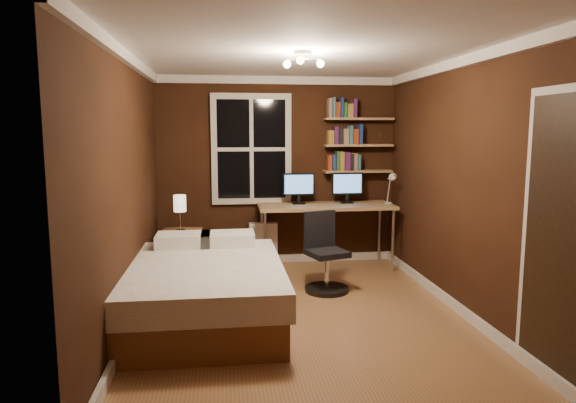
{
  "coord_description": "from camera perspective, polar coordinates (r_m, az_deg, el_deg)",
  "views": [
    {
      "loc": [
        -0.72,
        -4.77,
        1.8
      ],
      "look_at": [
        -0.06,
        0.45,
        1.07
      ],
      "focal_mm": 32.0,
      "sensor_mm": 36.0,
      "label": 1
    }
  ],
  "objects": [
    {
      "name": "bookshelf_upper",
      "position": [
        6.99,
        7.86,
        9.08
      ],
      "size": [
        0.92,
        0.22,
        0.03
      ],
      "primitive_type": "cube",
      "color": "#99744A",
      "rests_on": "wall_back"
    },
    {
      "name": "nightstand",
      "position": [
        6.42,
        -11.78,
        -5.78
      ],
      "size": [
        0.52,
        0.52,
        0.59
      ],
      "primitive_type": "cube",
      "rotation": [
        0.0,
        0.0,
        -0.11
      ],
      "color": "brown",
      "rests_on": "ground"
    },
    {
      "name": "monitor_right",
      "position": [
        6.85,
        6.6,
        1.51
      ],
      "size": [
        0.42,
        0.12,
        0.41
      ],
      "primitive_type": null,
      "color": "black",
      "rests_on": "desk"
    },
    {
      "name": "books_row_lower",
      "position": [
        7.0,
        7.77,
        4.41
      ],
      "size": [
        0.48,
        0.16,
        0.23
      ],
      "primitive_type": null,
      "color": "maroon",
      "rests_on": "bookshelf_lower"
    },
    {
      "name": "office_chair",
      "position": [
        5.82,
        4.14,
        -6.74
      ],
      "size": [
        0.5,
        0.5,
        0.89
      ],
      "rotation": [
        0.0,
        0.0,
        0.31
      ],
      "color": "black",
      "rests_on": "ground"
    },
    {
      "name": "radiator",
      "position": [
        6.95,
        -2.77,
        -4.69
      ],
      "size": [
        0.38,
        0.13,
        0.57
      ],
      "primitive_type": "cube",
      "color": "white",
      "rests_on": "ground"
    },
    {
      "name": "window",
      "position": [
        6.85,
        -4.08,
        5.81
      ],
      "size": [
        1.06,
        0.06,
        1.46
      ],
      "primitive_type": "cube",
      "color": "silver",
      "rests_on": "wall_back"
    },
    {
      "name": "bookshelf_lower",
      "position": [
        7.01,
        7.75,
        3.35
      ],
      "size": [
        0.92,
        0.22,
        0.03
      ],
      "primitive_type": "cube",
      "color": "#99744A",
      "rests_on": "wall_back"
    },
    {
      "name": "bookshelf_middle",
      "position": [
        6.99,
        7.8,
        6.21
      ],
      "size": [
        0.92,
        0.22,
        0.03
      ],
      "primitive_type": "cube",
      "color": "#99744A",
      "rests_on": "wall_back"
    },
    {
      "name": "wall_back",
      "position": [
        6.93,
        -1.18,
        3.37
      ],
      "size": [
        3.2,
        0.04,
        2.5
      ],
      "primitive_type": "cube",
      "color": "black",
      "rests_on": "ground"
    },
    {
      "name": "books_row_middle",
      "position": [
        6.99,
        7.82,
        7.27
      ],
      "size": [
        0.42,
        0.16,
        0.23
      ],
      "primitive_type": null,
      "color": "navy",
      "rests_on": "bookshelf_middle"
    },
    {
      "name": "ceiling_fixture",
      "position": [
        4.77,
        1.63,
        15.16
      ],
      "size": [
        0.44,
        0.44,
        0.18
      ],
      "primitive_type": null,
      "color": "beige",
      "rests_on": "ceiling"
    },
    {
      "name": "door",
      "position": [
        4.04,
        27.96,
        -4.05
      ],
      "size": [
        0.03,
        0.82,
        2.05
      ],
      "primitive_type": null,
      "color": "black",
      "rests_on": "ground"
    },
    {
      "name": "floor",
      "position": [
        5.15,
        1.35,
        -12.52
      ],
      "size": [
        4.2,
        4.2,
        0.0
      ],
      "primitive_type": "plane",
      "color": "brown",
      "rests_on": "ground"
    },
    {
      "name": "books_row_upper",
      "position": [
        6.99,
        7.88,
        10.14
      ],
      "size": [
        0.42,
        0.16,
        0.23
      ],
      "primitive_type": null,
      "color": "#275B2C",
      "rests_on": "bookshelf_upper"
    },
    {
      "name": "bedside_lamp",
      "position": [
        6.32,
        -11.91,
        -1.26
      ],
      "size": [
        0.15,
        0.15,
        0.44
      ],
      "primitive_type": null,
      "color": "beige",
      "rests_on": "nightstand"
    },
    {
      "name": "desk",
      "position": [
        6.73,
        4.24,
        -0.82
      ],
      "size": [
        1.77,
        0.66,
        0.84
      ],
      "color": "#99744A",
      "rests_on": "ground"
    },
    {
      "name": "desk_lamp",
      "position": [
        6.78,
        11.35,
        1.49
      ],
      "size": [
        0.14,
        0.32,
        0.44
      ],
      "primitive_type": null,
      "color": "silver",
      "rests_on": "desk"
    },
    {
      "name": "ceiling",
      "position": [
        4.88,
        1.45,
        16.18
      ],
      "size": [
        3.2,
        4.2,
        0.02
      ],
      "primitive_type": "cube",
      "color": "white",
      "rests_on": "wall_back"
    },
    {
      "name": "wall_left",
      "position": [
        4.89,
        -17.5,
        1.1
      ],
      "size": [
        0.04,
        4.2,
        2.5
      ],
      "primitive_type": "cube",
      "color": "black",
      "rests_on": "ground"
    },
    {
      "name": "bed",
      "position": [
        5.02,
        -9.31,
        -9.6
      ],
      "size": [
        1.48,
        2.05,
        0.69
      ],
      "rotation": [
        0.0,
        0.0,
        0.0
      ],
      "color": "brown",
      "rests_on": "ground"
    },
    {
      "name": "monitor_left",
      "position": [
        6.72,
        1.2,
        1.45
      ],
      "size": [
        0.42,
        0.12,
        0.41
      ],
      "primitive_type": null,
      "color": "black",
      "rests_on": "desk"
    },
    {
      "name": "wall_right",
      "position": [
        5.33,
        18.66,
        1.6
      ],
      "size": [
        0.04,
        4.2,
        2.5
      ],
      "primitive_type": "cube",
      "color": "black",
      "rests_on": "ground"
    }
  ]
}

